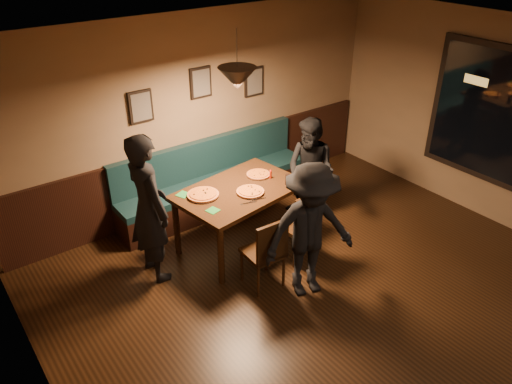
% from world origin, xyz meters
% --- Properties ---
extents(floor, '(7.00, 7.00, 0.00)m').
position_xyz_m(floor, '(0.00, 0.00, 0.00)').
color(floor, black).
rests_on(floor, ground).
extents(ceiling, '(7.00, 7.00, 0.00)m').
position_xyz_m(ceiling, '(0.00, 0.00, 2.80)').
color(ceiling, silver).
rests_on(ceiling, ground).
extents(wall_back, '(6.00, 0.00, 6.00)m').
position_xyz_m(wall_back, '(0.00, 3.50, 1.40)').
color(wall_back, '#8C704F').
rests_on(wall_back, ground).
extents(wall_left, '(0.00, 7.00, 7.00)m').
position_xyz_m(wall_left, '(-3.00, 0.00, 1.40)').
color(wall_left, '#8C704F').
rests_on(wall_left, ground).
extents(wainscot, '(5.88, 0.06, 1.00)m').
position_xyz_m(wainscot, '(0.00, 3.47, 0.50)').
color(wainscot, black).
rests_on(wainscot, ground).
extents(booth_bench, '(3.00, 0.60, 1.00)m').
position_xyz_m(booth_bench, '(0.00, 3.20, 0.50)').
color(booth_bench, '#0F232D').
rests_on(booth_bench, ground).
extents(picture_left, '(0.32, 0.04, 0.42)m').
position_xyz_m(picture_left, '(-0.90, 3.47, 1.70)').
color(picture_left, black).
rests_on(picture_left, wall_back).
extents(picture_center, '(0.32, 0.04, 0.42)m').
position_xyz_m(picture_center, '(0.00, 3.47, 1.85)').
color(picture_center, black).
rests_on(picture_center, wall_back).
extents(picture_right, '(0.32, 0.04, 0.42)m').
position_xyz_m(picture_right, '(0.90, 3.47, 1.70)').
color(picture_right, black).
rests_on(picture_right, wall_back).
extents(pendant_lamp, '(0.44, 0.44, 0.25)m').
position_xyz_m(pendant_lamp, '(-0.25, 2.22, 2.25)').
color(pendant_lamp, black).
rests_on(pendant_lamp, ceiling).
extents(dining_table, '(1.69, 1.22, 0.84)m').
position_xyz_m(dining_table, '(-0.25, 2.22, 0.42)').
color(dining_table, black).
rests_on(dining_table, floor).
extents(chair_near_left, '(0.43, 0.43, 0.93)m').
position_xyz_m(chair_near_left, '(-0.50, 1.41, 0.47)').
color(chair_near_left, black).
rests_on(chair_near_left, floor).
extents(chair_near_right, '(0.47, 0.47, 0.97)m').
position_xyz_m(chair_near_right, '(0.16, 1.61, 0.48)').
color(chair_near_right, black).
rests_on(chair_near_right, floor).
extents(diner_left, '(0.46, 0.68, 1.83)m').
position_xyz_m(diner_left, '(-1.43, 2.35, 0.92)').
color(diner_left, black).
rests_on(diner_left, floor).
extents(diner_right, '(0.73, 0.85, 1.50)m').
position_xyz_m(diner_right, '(0.92, 2.18, 0.75)').
color(diner_right, black).
rests_on(diner_right, floor).
extents(diner_front, '(1.18, 0.88, 1.63)m').
position_xyz_m(diner_front, '(-0.16, 1.00, 0.82)').
color(diner_front, black).
rests_on(diner_front, floor).
extents(pizza_a, '(0.48, 0.48, 0.04)m').
position_xyz_m(pizza_a, '(-0.71, 2.33, 0.86)').
color(pizza_a, gold).
rests_on(pizza_a, dining_table).
extents(pizza_b, '(0.39, 0.39, 0.04)m').
position_xyz_m(pizza_b, '(-0.20, 2.06, 0.86)').
color(pizza_b, '#C37824').
rests_on(pizza_b, dining_table).
extents(pizza_c, '(0.39, 0.39, 0.04)m').
position_xyz_m(pizza_c, '(0.16, 2.37, 0.86)').
color(pizza_c, orange).
rests_on(pizza_c, dining_table).
extents(soda_glass, '(0.08, 0.08, 0.14)m').
position_xyz_m(soda_glass, '(0.30, 1.95, 0.91)').
color(soda_glass, black).
rests_on(soda_glass, dining_table).
extents(tabasco_bottle, '(0.04, 0.04, 0.13)m').
position_xyz_m(tabasco_bottle, '(0.24, 2.21, 0.90)').
color(tabasco_bottle, '#A41C05').
rests_on(tabasco_bottle, dining_table).
extents(napkin_a, '(0.19, 0.19, 0.01)m').
position_xyz_m(napkin_a, '(-0.89, 2.51, 0.84)').
color(napkin_a, '#207A31').
rests_on(napkin_a, dining_table).
extents(napkin_b, '(0.16, 0.16, 0.01)m').
position_xyz_m(napkin_b, '(-0.80, 1.98, 0.84)').
color(napkin_b, '#1E7129').
rests_on(napkin_b, dining_table).
extents(cutlery_set, '(0.19, 0.06, 0.00)m').
position_xyz_m(cutlery_set, '(-0.30, 1.87, 0.84)').
color(cutlery_set, silver).
rests_on(cutlery_set, dining_table).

